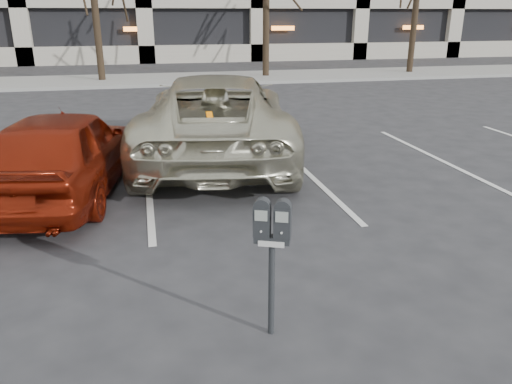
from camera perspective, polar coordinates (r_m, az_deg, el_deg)
name	(u,v)px	position (r m, az deg, el deg)	size (l,w,h in m)	color
ground	(258,227)	(6.69, 0.27, -4.06)	(140.00, 140.00, 0.00)	#28282B
sidewalk	(175,79)	(22.17, -9.23, 12.61)	(80.00, 4.00, 0.12)	gray
stall_lines	(148,181)	(8.70, -12.20, 1.22)	(16.90, 5.20, 0.00)	silver
parking_meter	(272,235)	(4.17, 1.85, -4.94)	(0.34, 0.23, 1.25)	black
suv_silver	(216,117)	(9.79, -4.54, 8.58)	(3.65, 6.26, 1.64)	beige
car_red	(63,152)	(8.23, -21.16, 4.25)	(1.63, 4.06, 1.38)	maroon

